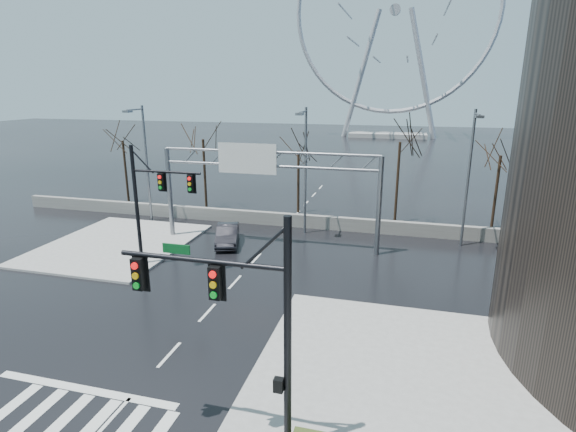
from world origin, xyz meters
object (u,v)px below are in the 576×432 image
(signal_mast_near, at_px, (244,312))
(car, at_px, (227,235))
(sign_gantry, at_px, (263,177))
(signal_mast_far, at_px, (151,196))
(ferris_wheel, at_px, (395,19))

(signal_mast_near, distance_m, car, 20.58)
(signal_mast_near, distance_m, sign_gantry, 19.79)
(sign_gantry, bearing_deg, signal_mast_far, -132.47)
(ferris_wheel, xyz_separation_m, car, (-8.06, -80.62, -25.39))
(sign_gantry, height_order, car, sign_gantry)
(ferris_wheel, relative_size, car, 11.35)
(signal_mast_near, bearing_deg, car, 114.01)
(signal_mast_far, relative_size, ferris_wheel, 0.16)
(signal_mast_near, relative_size, signal_mast_far, 1.00)
(signal_mast_near, relative_size, ferris_wheel, 0.16)
(sign_gantry, bearing_deg, ferris_wheel, 86.16)
(signal_mast_near, relative_size, car, 1.78)
(sign_gantry, distance_m, car, 5.22)
(signal_mast_far, distance_m, ferris_wheel, 89.30)
(signal_mast_far, distance_m, sign_gantry, 8.14)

